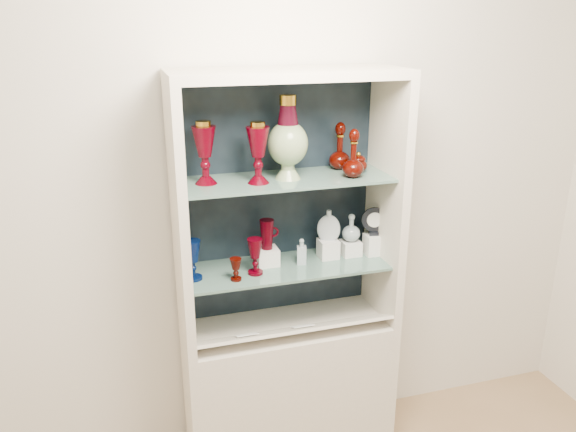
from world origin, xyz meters
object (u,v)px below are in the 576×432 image
object	(u,v)px
ruby_goblet_small	(236,269)
ruby_goblet_tall	(255,256)
enamel_urn	(288,138)
clear_round_decanter	(351,228)
pedestal_lamp_left	(205,153)
flat_flask	(329,225)
clear_square_bottle	(302,251)
ruby_decanter_a	(354,151)
cameo_medallion	(374,221)
ruby_decanter_b	(340,145)
cobalt_goblet	(193,260)
pedestal_lamp_right	(258,153)
lidded_bowl	(358,162)
ruby_pitcher	(267,234)

from	to	relation	value
ruby_goblet_small	ruby_goblet_tall	bearing A→B (deg)	22.84
enamel_urn	clear_round_decanter	world-z (taller)	enamel_urn
pedestal_lamp_left	flat_flask	distance (m)	0.69
ruby_goblet_small	clear_square_bottle	bearing A→B (deg)	14.89
ruby_decanter_a	ruby_goblet_tall	size ratio (longest dim) A/B	1.45
enamel_urn	flat_flask	xyz separation A→B (m)	(0.21, 0.04, -0.43)
enamel_urn	flat_flask	distance (m)	0.49
ruby_goblet_tall	flat_flask	distance (m)	0.40
cameo_medallion	ruby_decanter_b	bearing A→B (deg)	168.20
ruby_decanter_a	pedestal_lamp_left	bearing A→B (deg)	172.17
cobalt_goblet	clear_square_bottle	distance (m)	0.51
ruby_decanter_a	clear_round_decanter	distance (m)	0.42
pedestal_lamp_right	clear_round_decanter	size ratio (longest dim) A/B	1.98
clear_square_bottle	cameo_medallion	xyz separation A→B (m)	(0.37, 0.01, 0.11)
flat_flask	enamel_urn	bearing A→B (deg)	-147.14
ruby_goblet_tall	clear_round_decanter	xyz separation A→B (m)	(0.49, 0.08, 0.05)
lidded_bowl	ruby_pitcher	world-z (taller)	lidded_bowl
pedestal_lamp_right	lidded_bowl	xyz separation A→B (m)	(0.48, 0.04, -0.08)
pedestal_lamp_left	clear_square_bottle	world-z (taller)	pedestal_lamp_left
pedestal_lamp_left	clear_round_decanter	distance (m)	0.80
pedestal_lamp_right	enamel_urn	size ratio (longest dim) A/B	0.72
pedestal_lamp_left	ruby_decanter_b	size ratio (longest dim) A/B	1.14
ruby_decanter_b	cobalt_goblet	bearing A→B (deg)	-171.43
flat_flask	clear_round_decanter	xyz separation A→B (m)	(0.12, 0.00, -0.03)
pedestal_lamp_left	cobalt_goblet	world-z (taller)	pedestal_lamp_left
ruby_pitcher	clear_square_bottle	distance (m)	0.18
cobalt_goblet	clear_round_decanter	distance (m)	0.77
pedestal_lamp_right	cobalt_goblet	world-z (taller)	pedestal_lamp_right
pedestal_lamp_right	cameo_medallion	distance (m)	0.69
ruby_goblet_tall	cameo_medallion	bearing A→B (deg)	5.31
ruby_decanter_a	cobalt_goblet	bearing A→B (deg)	176.19
ruby_decanter_b	cobalt_goblet	world-z (taller)	ruby_decanter_b
flat_flask	cameo_medallion	size ratio (longest dim) A/B	1.06
clear_square_bottle	flat_flask	bearing A→B (deg)	13.26
ruby_decanter_a	lidded_bowl	world-z (taller)	ruby_decanter_a
ruby_decanter_a	ruby_pitcher	size ratio (longest dim) A/B	1.74
cameo_medallion	clear_round_decanter	bearing A→B (deg)	-179.96
ruby_decanter_b	ruby_pitcher	size ratio (longest dim) A/B	1.67
pedestal_lamp_right	lidded_bowl	world-z (taller)	pedestal_lamp_right
ruby_decanter_a	ruby_decanter_b	size ratio (longest dim) A/B	1.04
ruby_decanter_a	flat_flask	xyz separation A→B (m)	(-0.07, 0.11, -0.37)
ruby_decanter_a	clear_round_decanter	bearing A→B (deg)	65.30
clear_square_bottle	flat_flask	size ratio (longest dim) A/B	0.81
clear_round_decanter	cobalt_goblet	bearing A→B (deg)	-175.63
ruby_goblet_tall	clear_square_bottle	size ratio (longest dim) A/B	1.34
ruby_goblet_tall	ruby_goblet_small	size ratio (longest dim) A/B	1.64
flat_flask	ruby_decanter_a	bearing A→B (deg)	-35.44
ruby_decanter_b	ruby_goblet_small	distance (m)	0.75
ruby_goblet_tall	ruby_goblet_small	distance (m)	0.11
enamel_urn	ruby_pitcher	distance (m)	0.46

